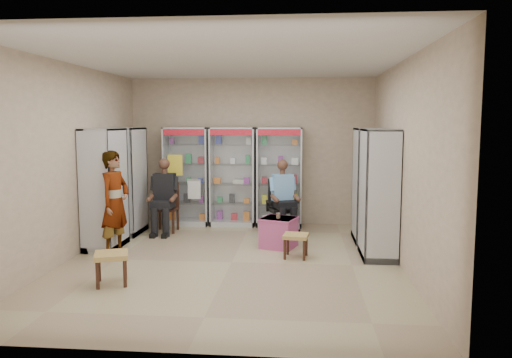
# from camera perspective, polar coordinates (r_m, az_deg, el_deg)

# --- Properties ---
(floor) EXTENTS (6.00, 6.00, 0.00)m
(floor) POSITION_cam_1_polar(r_m,az_deg,el_deg) (7.64, -2.80, -9.48)
(floor) COLOR tan
(floor) RESTS_ON ground
(room_shell) EXTENTS (5.02, 6.02, 3.01)m
(room_shell) POSITION_cam_1_polar(r_m,az_deg,el_deg) (7.35, -2.89, 5.44)
(room_shell) COLOR #C1AA8F
(room_shell) RESTS_ON ground
(cabinet_back_left) EXTENTS (0.90, 0.50, 2.00)m
(cabinet_back_left) POSITION_cam_1_polar(r_m,az_deg,el_deg) (10.33, -7.89, 0.32)
(cabinet_back_left) COLOR #ABAFB3
(cabinet_back_left) RESTS_ON floor
(cabinet_back_mid) EXTENTS (0.90, 0.50, 2.00)m
(cabinet_back_mid) POSITION_cam_1_polar(r_m,az_deg,el_deg) (10.16, -2.66, 0.27)
(cabinet_back_mid) COLOR silver
(cabinet_back_mid) RESTS_ON floor
(cabinet_back_right) EXTENTS (0.90, 0.50, 2.00)m
(cabinet_back_right) POSITION_cam_1_polar(r_m,az_deg,el_deg) (10.08, 2.70, 0.21)
(cabinet_back_right) COLOR #9D9FA4
(cabinet_back_right) RESTS_ON floor
(cabinet_right_far) EXTENTS (0.90, 0.50, 2.00)m
(cabinet_right_far) POSITION_cam_1_polar(r_m,az_deg,el_deg) (9.03, 12.78, -0.68)
(cabinet_right_far) COLOR #9FA1A6
(cabinet_right_far) RESTS_ON floor
(cabinet_right_near) EXTENTS (0.90, 0.50, 2.00)m
(cabinet_right_near) POSITION_cam_1_polar(r_m,az_deg,el_deg) (7.95, 13.82, -1.67)
(cabinet_right_near) COLOR silver
(cabinet_right_near) RESTS_ON floor
(cabinet_left_far) EXTENTS (0.90, 0.50, 2.00)m
(cabinet_left_far) POSITION_cam_1_polar(r_m,az_deg,el_deg) (9.71, -14.49, -0.23)
(cabinet_left_far) COLOR #B3B6BB
(cabinet_left_far) RESTS_ON floor
(cabinet_left_near) EXTENTS (0.90, 0.50, 2.00)m
(cabinet_left_near) POSITION_cam_1_polar(r_m,az_deg,el_deg) (8.69, -16.91, -1.08)
(cabinet_left_near) COLOR silver
(cabinet_left_near) RESTS_ON floor
(wooden_chair) EXTENTS (0.42, 0.42, 0.94)m
(wooden_chair) POSITION_cam_1_polar(r_m,az_deg,el_deg) (9.77, -10.24, -3.23)
(wooden_chair) COLOR black
(wooden_chair) RESTS_ON floor
(seated_customer) EXTENTS (0.44, 0.60, 1.34)m
(seated_customer) POSITION_cam_1_polar(r_m,az_deg,el_deg) (9.69, -10.34, -2.11)
(seated_customer) COLOR black
(seated_customer) RESTS_ON floor
(office_chair) EXTENTS (0.73, 0.73, 1.04)m
(office_chair) POSITION_cam_1_polar(r_m,az_deg,el_deg) (9.40, 2.99, -3.20)
(office_chair) COLOR black
(office_chair) RESTS_ON floor
(seated_shopkeeper) EXTENTS (0.62, 0.72, 1.33)m
(seated_shopkeeper) POSITION_cam_1_polar(r_m,az_deg,el_deg) (9.33, 2.99, -2.39)
(seated_shopkeeper) COLOR #639AC4
(seated_shopkeeper) RESTS_ON floor
(pink_trunk) EXTENTS (0.66, 0.65, 0.51)m
(pink_trunk) POSITION_cam_1_polar(r_m,az_deg,el_deg) (8.46, 2.62, -6.13)
(pink_trunk) COLOR #C04C90
(pink_trunk) RESTS_ON floor
(tea_glass) EXTENTS (0.07, 0.07, 0.09)m
(tea_glass) POSITION_cam_1_polar(r_m,az_deg,el_deg) (8.36, 2.55, -4.20)
(tea_glass) COLOR #5B1507
(tea_glass) RESTS_ON pink_trunk
(woven_stool_a) EXTENTS (0.42, 0.42, 0.37)m
(woven_stool_a) POSITION_cam_1_polar(r_m,az_deg,el_deg) (7.87, 4.56, -7.63)
(woven_stool_a) COLOR #97663F
(woven_stool_a) RESTS_ON floor
(woven_stool_b) EXTENTS (0.54, 0.54, 0.42)m
(woven_stool_b) POSITION_cam_1_polar(r_m,az_deg,el_deg) (6.86, -16.17, -9.80)
(woven_stool_b) COLOR #9F7043
(woven_stool_b) RESTS_ON floor
(standing_man) EXTENTS (0.54, 0.69, 1.66)m
(standing_man) POSITION_cam_1_polar(r_m,az_deg,el_deg) (8.22, -15.82, -2.64)
(standing_man) COLOR gray
(standing_man) RESTS_ON floor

